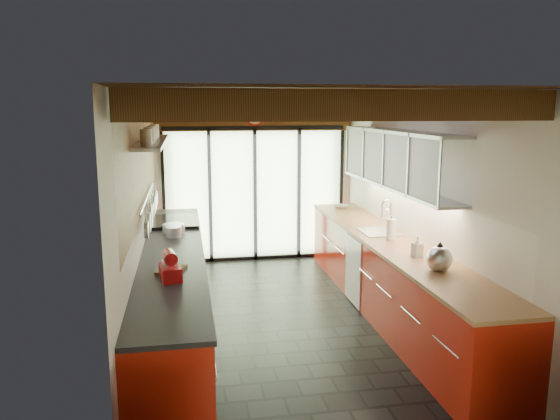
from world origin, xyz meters
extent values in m
plane|color=black|center=(0.00, 0.00, 0.00)|extent=(5.50, 5.50, 0.00)
plane|color=silver|center=(0.00, 2.75, 1.30)|extent=(3.20, 0.00, 3.20)
plane|color=silver|center=(0.00, -2.75, 1.30)|extent=(3.20, 0.00, 3.20)
plane|color=silver|center=(-1.60, 0.00, 1.30)|extent=(0.00, 5.50, 5.50)
plane|color=silver|center=(1.60, 0.00, 1.30)|extent=(0.00, 5.50, 5.50)
plane|color=#472814|center=(0.00, 0.00, 2.60)|extent=(5.50, 5.50, 0.00)
cube|color=#593316|center=(0.00, -2.25, 2.48)|extent=(3.14, 0.14, 0.22)
cube|color=#593316|center=(0.00, -1.35, 2.48)|extent=(3.14, 0.14, 0.22)
cube|color=#593316|center=(0.00, -0.45, 2.48)|extent=(3.14, 0.14, 0.22)
cube|color=#593316|center=(0.00, 0.45, 2.48)|extent=(3.14, 0.14, 0.22)
cube|color=#593316|center=(0.00, 1.35, 2.48)|extent=(3.14, 0.14, 0.22)
cube|color=#593316|center=(0.00, 2.25, 2.48)|extent=(3.14, 0.14, 0.22)
cube|color=brown|center=(0.00, 2.71, 2.35)|extent=(3.14, 0.06, 0.50)
plane|color=brown|center=(-1.57, 0.20, 1.98)|extent=(0.00, 4.90, 4.90)
plane|color=#C6EAAD|center=(0.00, 2.73, 1.08)|extent=(2.90, 0.00, 2.90)
cube|color=black|center=(-1.45, 2.72, 1.07)|extent=(0.05, 0.04, 2.15)
cube|color=black|center=(1.45, 2.72, 1.07)|extent=(0.05, 0.04, 2.15)
cube|color=black|center=(0.00, 2.69, 1.07)|extent=(0.06, 0.05, 2.15)
cube|color=black|center=(0.00, 2.69, 2.15)|extent=(2.90, 0.05, 0.06)
cylinder|color=#AD220D|center=(0.00, 2.67, 2.35)|extent=(0.34, 0.04, 0.34)
cylinder|color=beige|center=(0.00, 2.65, 2.35)|extent=(0.28, 0.02, 0.28)
cube|color=red|center=(-1.28, 0.00, 0.44)|extent=(0.65, 5.00, 0.88)
cube|color=black|center=(-1.28, 0.00, 0.90)|extent=(0.68, 5.00, 0.04)
cube|color=silver|center=(-1.28, 1.45, 0.44)|extent=(0.66, 0.90, 0.90)
cube|color=black|center=(-1.28, 1.45, 0.93)|extent=(0.65, 0.90, 0.06)
cube|color=red|center=(1.28, 0.00, 0.44)|extent=(0.65, 5.00, 0.88)
cube|color=#A0764E|center=(1.28, 0.00, 0.90)|extent=(0.68, 5.00, 0.04)
cube|color=white|center=(0.95, 0.40, 0.44)|extent=(0.02, 0.60, 0.84)
cube|color=silver|center=(1.28, 0.40, 0.93)|extent=(0.45, 0.52, 0.02)
cylinder|color=silver|center=(1.42, 0.40, 1.10)|extent=(0.02, 0.02, 0.34)
torus|color=silver|center=(1.36, 0.40, 1.27)|extent=(0.14, 0.02, 0.14)
plane|color=silver|center=(1.26, 0.30, 1.85)|extent=(0.00, 3.00, 3.00)
cube|color=#9EA0A5|center=(1.43, 0.30, 1.51)|extent=(0.34, 3.00, 0.03)
cube|color=#9EA0A5|center=(1.43, 0.30, 2.19)|extent=(0.34, 3.00, 0.03)
cylinder|color=silver|center=(-1.54, 0.30, 1.47)|extent=(0.02, 2.20, 0.02)
cube|color=silver|center=(-1.45, 0.20, 2.10)|extent=(0.28, 2.60, 0.03)
cylinder|color=silver|center=(-1.50, -0.60, 1.29)|extent=(0.04, 0.18, 0.18)
cylinder|color=silver|center=(-1.50, -0.25, 1.29)|extent=(0.04, 0.22, 0.22)
cylinder|color=silver|center=(-1.50, 0.10, 1.29)|extent=(0.04, 0.26, 0.26)
cylinder|color=silver|center=(-1.50, 0.45, 1.29)|extent=(0.04, 0.18, 0.18)
cylinder|color=silver|center=(-1.50, 0.80, 1.29)|extent=(0.04, 0.22, 0.22)
cylinder|color=silver|center=(-1.50, 1.10, 1.29)|extent=(0.04, 0.26, 0.26)
cylinder|color=silver|center=(-1.50, 1.35, 1.29)|extent=(0.04, 0.18, 0.18)
cube|color=red|center=(-1.27, -1.08, 0.99)|extent=(0.22, 0.33, 0.13)
cylinder|color=red|center=(-1.27, -1.10, 1.14)|extent=(0.15, 0.21, 0.12)
cylinder|color=silver|center=(-1.27, -1.02, 1.03)|extent=(0.18, 0.18, 0.13)
cylinder|color=silver|center=(-1.27, 0.62, 0.98)|extent=(0.26, 0.26, 0.12)
cylinder|color=silver|center=(-1.27, 0.86, 0.97)|extent=(0.33, 0.33, 0.11)
cube|color=brown|center=(-1.27, -0.81, 0.93)|extent=(0.31, 0.37, 0.03)
sphere|color=silver|center=(1.27, -1.25, 1.05)|extent=(0.28, 0.28, 0.25)
cone|color=black|center=(1.27, -1.25, 1.18)|extent=(0.10, 0.10, 0.07)
cylinder|color=silver|center=(1.27, -1.11, 1.06)|extent=(0.04, 0.10, 0.05)
cylinder|color=white|center=(1.27, 0.01, 1.04)|extent=(0.14, 0.14, 0.25)
cylinder|color=silver|center=(1.27, 0.01, 1.20)|extent=(0.03, 0.03, 0.05)
imported|color=silver|center=(1.27, -0.74, 1.03)|extent=(0.11, 0.12, 0.22)
imported|color=silver|center=(1.27, 2.11, 0.95)|extent=(0.27, 0.27, 0.06)
camera|label=1|loc=(-1.11, -5.96, 2.46)|focal=35.00mm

